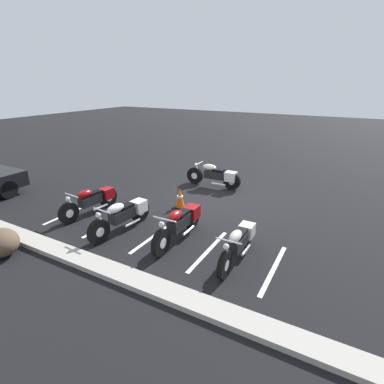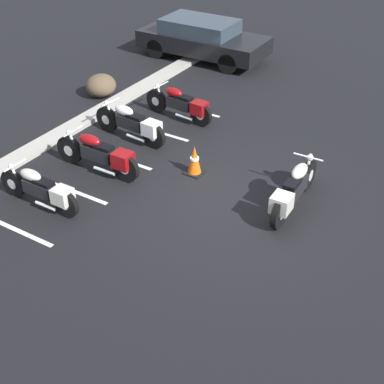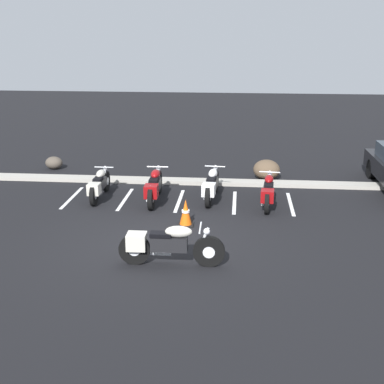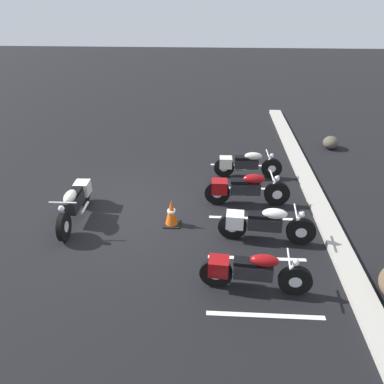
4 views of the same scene
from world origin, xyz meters
The scene contains 15 objects.
ground centered at (0.00, 0.00, 0.00)m, with size 60.00×60.00×0.00m, color black.
motorcycle_cream_featured centered at (0.37, -1.16, 0.47)m, with size 2.24×0.63×0.88m.
parked_bike_0 centered at (-2.20, 3.17, 0.43)m, with size 0.57×2.05×0.81m.
parked_bike_1 centered at (-0.55, 3.02, 0.47)m, with size 0.63×2.24×0.88m.
parked_bike_2 centered at (1.07, 3.34, 0.46)m, with size 0.61×2.18×0.86m.
parked_bike_3 centered at (2.67, 2.95, 0.44)m, with size 0.59×2.11×0.83m.
concrete_curb centered at (0.00, 5.04, 0.06)m, with size 18.00×0.50×0.12m, color #A8A399.
landscape_rock_0 centered at (-4.69, 6.43, 0.22)m, with size 0.62×0.54×0.44m, color #4D443B.
landscape_rock_1 centered at (2.75, 5.74, 0.33)m, with size 0.88×0.80×0.66m, color brown.
traffic_cone centered at (0.53, 1.24, 0.32)m, with size 0.40×0.40×0.68m.
stall_line_0 centered at (-3.05, 3.20, 0.00)m, with size 0.10×2.10×0.00m, color white.
stall_line_1 centered at (-1.45, 3.20, 0.00)m, with size 0.10×2.10×0.00m, color white.
stall_line_2 centered at (0.14, 3.20, 0.00)m, with size 0.10×2.10×0.00m, color white.
stall_line_3 centered at (1.74, 3.20, 0.00)m, with size 0.10×2.10×0.00m, color white.
stall_line_4 centered at (3.33, 3.20, 0.00)m, with size 0.10×2.10×0.00m, color white.
Camera 3 is at (1.86, -11.41, 4.81)m, focal length 50.00 mm.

